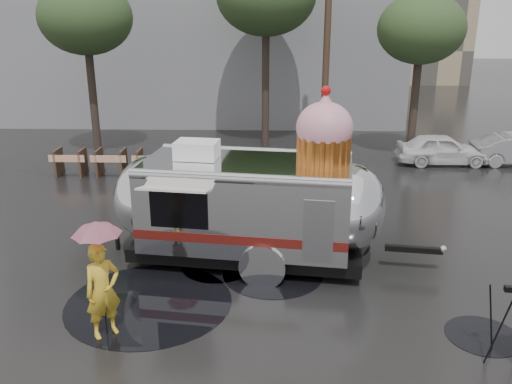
{
  "coord_description": "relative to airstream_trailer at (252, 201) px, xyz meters",
  "views": [
    {
      "loc": [
        0.3,
        -8.88,
        5.85
      ],
      "look_at": [
        -0.06,
        3.2,
        1.74
      ],
      "focal_mm": 38.0,
      "sensor_mm": 36.0,
      "label": 1
    }
  ],
  "objects": [
    {
      "name": "utility_pole",
      "position": [
        2.66,
        10.82,
        3.09
      ],
      "size": [
        1.6,
        0.28,
        9.0
      ],
      "color": "#473323",
      "rests_on": "ground"
    },
    {
      "name": "puddles",
      "position": [
        -0.11,
        -1.04,
        -1.52
      ],
      "size": [
        8.98,
        5.74,
        0.01
      ],
      "color": "black",
      "rests_on": "ground"
    },
    {
      "name": "ground",
      "position": [
        0.16,
        -3.18,
        -1.53
      ],
      "size": [
        120.0,
        120.0,
        0.0
      ],
      "primitive_type": "plane",
      "color": "black",
      "rests_on": "ground"
    },
    {
      "name": "umbrella_pink",
      "position": [
        -2.63,
        -3.31,
        0.39
      ],
      "size": [
        1.08,
        1.08,
        2.29
      ],
      "color": "pink",
      "rests_on": "ground"
    },
    {
      "name": "tree_right",
      "position": [
        6.16,
        9.82,
        3.53
      ],
      "size": [
        3.36,
        3.36,
        6.42
      ],
      "color": "#382D26",
      "rests_on": "ground"
    },
    {
      "name": "tripod",
      "position": [
        4.45,
        -3.87,
        -0.68
      ],
      "size": [
        0.55,
        0.6,
        1.45
      ],
      "rotation": [
        0.0,
        0.0,
        -0.09
      ],
      "color": "black",
      "rests_on": "ground"
    },
    {
      "name": "tree_left",
      "position": [
        -6.84,
        9.82,
        3.96
      ],
      "size": [
        3.64,
        3.64,
        6.95
      ],
      "color": "#382D26",
      "rests_on": "ground"
    },
    {
      "name": "barricade_row",
      "position": [
        -5.39,
        6.79,
        -1.0
      ],
      "size": [
        4.3,
        0.8,
        1.0
      ],
      "color": "#473323",
      "rests_on": "ground"
    },
    {
      "name": "airstream_trailer",
      "position": [
        0.0,
        0.0,
        0.0
      ],
      "size": [
        8.03,
        3.37,
        4.35
      ],
      "rotation": [
        0.0,
        0.0,
        -0.13
      ],
      "color": "silver",
      "rests_on": "ground"
    },
    {
      "name": "person_left",
      "position": [
        -2.63,
        -3.31,
        -0.6
      ],
      "size": [
        0.79,
        0.77,
        1.85
      ],
      "primitive_type": "imported",
      "rotation": [
        0.0,
        0.0,
        0.7
      ],
      "color": "gold",
      "rests_on": "ground"
    }
  ]
}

